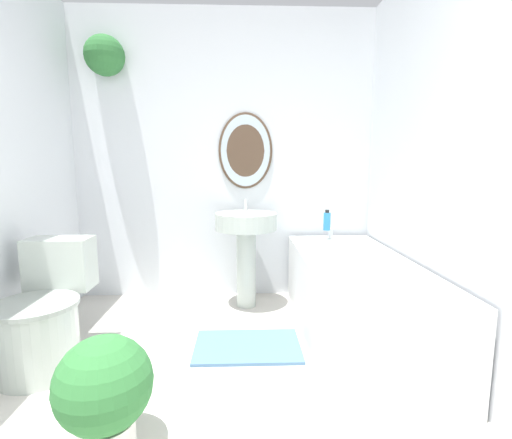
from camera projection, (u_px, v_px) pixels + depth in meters
name	position (u px, v px, depth m)	size (l,w,h in m)	color
wall_back	(217.00, 150.00, 3.13)	(2.61, 0.31, 2.40)	silver
wall_right	(471.00, 151.00, 1.82)	(0.06, 2.85, 2.40)	silver
toilet	(44.00, 317.00, 2.07)	(0.45, 0.63, 0.70)	#B2BCB2
pedestal_sink	(246.00, 237.00, 2.94)	(0.49, 0.49, 0.86)	#B2BCB2
bathtub	(356.00, 298.00, 2.41)	(0.67, 1.68, 0.61)	silver
shampoo_bottle	(327.00, 221.00, 3.01)	(0.06, 0.06, 0.17)	#2D84C6
potted_plant	(104.00, 389.00, 1.45)	(0.38, 0.38, 0.47)	silver
bath_mat	(248.00, 346.00, 2.32)	(0.66, 0.44, 0.02)	#4C7093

